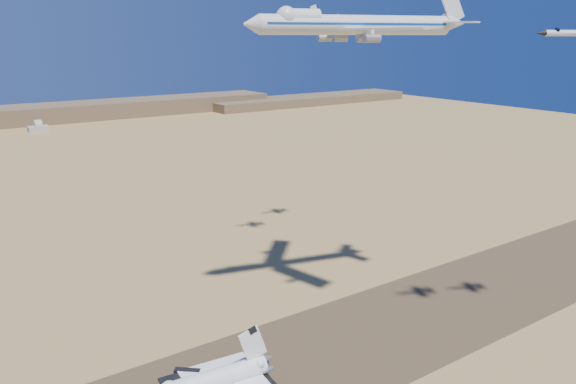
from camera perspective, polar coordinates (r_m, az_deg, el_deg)
ground at (r=162.88m, az=-2.98°, el=-18.47°), size 1200.00×1200.00×0.00m
runway at (r=162.86m, az=-2.98°, el=-18.46°), size 600.00×50.00×0.06m
ridgeline at (r=662.01m, az=-22.83°, el=7.15°), size 960.00×90.00×18.00m
shuttle at (r=154.74m, az=-7.68°, el=-18.55°), size 35.50×23.98×17.44m
carrier_747 at (r=170.31m, az=6.41°, el=16.53°), size 71.12×53.34×17.73m
chase_jet_a at (r=159.02m, az=26.43°, el=14.28°), size 15.91×9.38×4.08m
chase_jet_c at (r=216.74m, az=1.15°, el=17.71°), size 15.51×9.07×3.96m
chase_jet_d at (r=240.14m, az=3.77°, el=16.87°), size 16.19×8.90×4.04m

